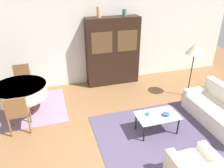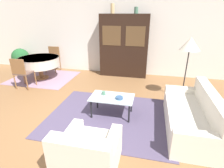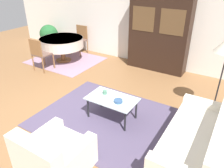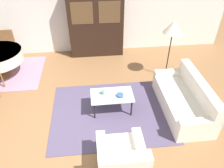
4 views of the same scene
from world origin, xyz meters
name	(u,v)px [view 2 (image 2 of 4)]	position (x,y,z in m)	size (l,w,h in m)	color
ground_plane	(58,125)	(0.00, 0.00, 0.00)	(14.00, 14.00, 0.00)	brown
wall_back	(103,36)	(0.00, 3.63, 1.35)	(10.00, 0.06, 2.70)	silver
area_rug	(110,116)	(0.97, 0.53, 0.01)	(2.67, 2.14, 0.01)	#4C425B
dining_rug	(44,78)	(-1.88, 2.44, 0.01)	(2.07, 1.76, 0.01)	gray
couch	(193,116)	(2.64, 0.45, 0.28)	(0.84, 1.87, 0.79)	silver
armchair	(88,155)	(1.00, -0.92, 0.28)	(0.81, 0.86, 0.76)	silver
coffee_table	(112,99)	(1.00, 0.61, 0.40)	(0.94, 0.56, 0.44)	black
display_cabinet	(124,46)	(0.82, 3.36, 1.06)	(1.64, 0.45, 2.11)	black
dining_table	(39,62)	(-1.92, 2.38, 0.60)	(1.33, 1.33, 0.74)	brown
dining_chair_near	(22,71)	(-1.92, 1.50, 0.54)	(0.44, 0.44, 0.92)	brown
dining_chair_far	(53,57)	(-1.92, 3.26, 0.54)	(0.44, 0.44, 0.92)	brown
floor_lamp	(190,46)	(2.65, 1.83, 1.41)	(0.49, 0.49, 1.61)	black
cup	(104,93)	(0.80, 0.68, 0.48)	(0.08, 0.08, 0.08)	#4C7A60
bowl	(119,98)	(1.17, 0.55, 0.47)	(0.16, 0.16, 0.05)	#33517A
vase_tall	(112,9)	(0.41, 3.36, 2.26)	(0.13, 0.13, 0.30)	tan
vase_short	(136,10)	(1.18, 3.36, 2.21)	(0.13, 0.13, 0.20)	#4C7A60
potted_plant	(21,57)	(-3.23, 3.09, 0.50)	(0.65, 0.65, 0.85)	beige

